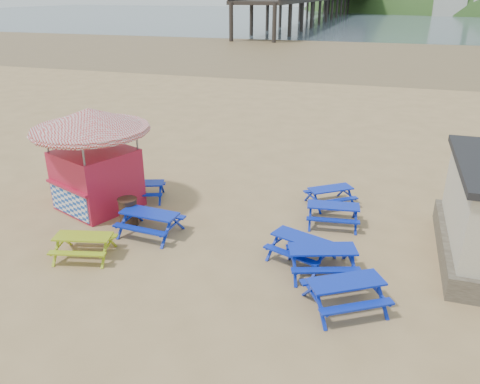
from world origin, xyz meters
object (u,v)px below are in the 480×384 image
(picnic_table_blue_a, at_px, (143,191))
(ice_cream_kiosk, at_px, (93,147))
(picnic_table_yellow, at_px, (84,246))
(litter_bin, at_px, (128,212))
(picnic_table_blue_b, at_px, (333,215))

(picnic_table_blue_a, distance_m, ice_cream_kiosk, 2.66)
(picnic_table_blue_a, xyz_separation_m, ice_cream_kiosk, (-1.23, -1.14, 2.07))
(picnic_table_yellow, xyz_separation_m, litter_bin, (0.20, 2.35, 0.14))
(ice_cream_kiosk, bearing_deg, picnic_table_yellow, -42.56)
(picnic_table_blue_a, relative_size, ice_cream_kiosk, 0.37)
(litter_bin, bearing_deg, picnic_table_blue_a, 106.13)
(picnic_table_blue_a, height_order, picnic_table_blue_b, picnic_table_blue_b)
(picnic_table_blue_b, relative_size, picnic_table_yellow, 0.98)
(litter_bin, bearing_deg, picnic_table_yellow, -94.95)
(picnic_table_yellow, distance_m, litter_bin, 2.36)
(picnic_table_blue_a, bearing_deg, picnic_table_yellow, -104.07)
(picnic_table_yellow, bearing_deg, picnic_table_blue_b, 19.18)
(picnic_table_yellow, bearing_deg, litter_bin, 71.47)
(ice_cream_kiosk, bearing_deg, picnic_table_blue_a, 64.25)
(picnic_table_blue_b, relative_size, ice_cream_kiosk, 0.36)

